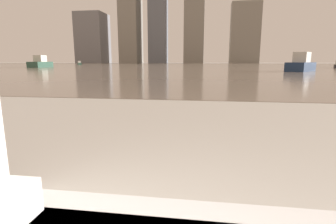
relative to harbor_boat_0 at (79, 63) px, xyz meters
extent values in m
cube|color=gray|center=(33.67, -5.93, -0.36)|extent=(180.00, 110.00, 0.01)
cube|color=#335647|center=(0.00, 0.00, -0.12)|extent=(2.20, 2.79, 0.47)
cube|color=silver|center=(0.00, 0.00, 0.39)|extent=(1.10, 1.22, 0.54)
cube|color=navy|center=(43.29, -39.88, 0.08)|extent=(4.07, 5.10, 0.87)
cube|color=silver|center=(43.29, -39.88, 1.01)|extent=(2.03, 2.23, 0.99)
cube|color=#335647|center=(8.02, -28.99, 0.08)|extent=(2.27, 5.17, 0.88)
cube|color=silver|center=(8.02, -28.99, 1.02)|extent=(1.45, 2.01, 1.00)
cube|color=slate|center=(-17.78, 50.07, 10.67)|extent=(12.19, 13.18, 22.08)
cube|color=gray|center=(0.26, 50.07, 15.63)|extent=(8.04, 12.36, 32.00)
cube|color=gray|center=(28.37, 50.07, 25.02)|extent=(8.54, 6.56, 50.76)
cube|color=gray|center=(49.70, 50.07, 12.05)|extent=(12.03, 6.20, 24.83)
camera|label=1|loc=(34.03, -67.75, 0.66)|focal=28.00mm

